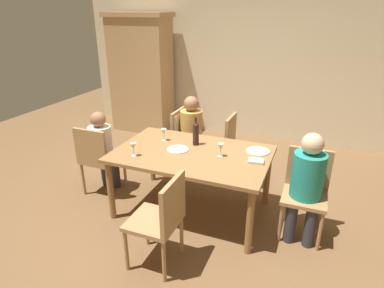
{
  "coord_description": "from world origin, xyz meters",
  "views": [
    {
      "loc": [
        1.23,
        -3.07,
        2.24
      ],
      "look_at": [
        0.0,
        0.0,
        0.86
      ],
      "focal_mm": 30.39,
      "sensor_mm": 36.0,
      "label": 1
    }
  ],
  "objects_px": {
    "dining_table": "(192,159)",
    "dinner_plate_guest_left": "(258,151)",
    "wine_glass_centre": "(164,132)",
    "chair_near": "(162,217)",
    "wine_glass_near_left": "(221,147)",
    "chair_far_right": "(238,144)",
    "dinner_plate_host": "(178,149)",
    "chair_far_left": "(183,132)",
    "wine_bottle_tall_green": "(196,133)",
    "armoire_cabinet": "(141,74)",
    "chair_right_end": "(306,187)",
    "person_man_bearded": "(307,181)",
    "person_woman_host": "(193,130)",
    "wine_glass_near_right": "(133,147)",
    "chair_left_end": "(98,156)",
    "person_man_guest": "(102,146)"
  },
  "relations": [
    {
      "from": "wine_glass_centre",
      "to": "person_man_bearded",
      "type": "bearing_deg",
      "value": -7.68
    },
    {
      "from": "chair_far_left",
      "to": "dinner_plate_host",
      "type": "height_order",
      "value": "chair_far_left"
    },
    {
      "from": "wine_glass_near_left",
      "to": "person_man_bearded",
      "type": "bearing_deg",
      "value": -2.56
    },
    {
      "from": "wine_glass_centre",
      "to": "dinner_plate_guest_left",
      "type": "relative_size",
      "value": 0.57
    },
    {
      "from": "wine_bottle_tall_green",
      "to": "wine_glass_near_left",
      "type": "distance_m",
      "value": 0.42
    },
    {
      "from": "dinner_plate_host",
      "to": "armoire_cabinet",
      "type": "bearing_deg",
      "value": 127.82
    },
    {
      "from": "chair_far_left",
      "to": "chair_right_end",
      "type": "distance_m",
      "value": 1.94
    },
    {
      "from": "wine_glass_near_right",
      "to": "wine_glass_near_left",
      "type": "bearing_deg",
      "value": 21.07
    },
    {
      "from": "chair_near",
      "to": "dinner_plate_guest_left",
      "type": "relative_size",
      "value": 3.5
    },
    {
      "from": "chair_left_end",
      "to": "wine_bottle_tall_green",
      "type": "distance_m",
      "value": 1.29
    },
    {
      "from": "chair_far_right",
      "to": "dinner_plate_guest_left",
      "type": "distance_m",
      "value": 0.78
    },
    {
      "from": "dinner_plate_host",
      "to": "wine_glass_centre",
      "type": "bearing_deg",
      "value": 144.19
    },
    {
      "from": "armoire_cabinet",
      "to": "dinner_plate_host",
      "type": "xyz_separation_m",
      "value": [
        1.79,
        -2.3,
        -0.33
      ]
    },
    {
      "from": "wine_glass_near_right",
      "to": "dinner_plate_guest_left",
      "type": "bearing_deg",
      "value": 26.42
    },
    {
      "from": "chair_near",
      "to": "chair_far_right",
      "type": "height_order",
      "value": "same"
    },
    {
      "from": "dinner_plate_guest_left",
      "to": "chair_far_right",
      "type": "bearing_deg",
      "value": 120.58
    },
    {
      "from": "chair_right_end",
      "to": "chair_near",
      "type": "relative_size",
      "value": 1.0
    },
    {
      "from": "wine_glass_centre",
      "to": "wine_glass_near_right",
      "type": "bearing_deg",
      "value": -101.34
    },
    {
      "from": "wine_glass_near_right",
      "to": "dinner_plate_host",
      "type": "xyz_separation_m",
      "value": [
        0.38,
        0.33,
        -0.1
      ]
    },
    {
      "from": "dinner_plate_guest_left",
      "to": "wine_glass_centre",
      "type": "bearing_deg",
      "value": -175.54
    },
    {
      "from": "chair_near",
      "to": "wine_glass_centre",
      "type": "xyz_separation_m",
      "value": [
        -0.53,
        1.13,
        0.33
      ]
    },
    {
      "from": "chair_far_left",
      "to": "person_woman_host",
      "type": "xyz_separation_m",
      "value": [
        0.15,
        0.0,
        0.06
      ]
    },
    {
      "from": "chair_far_right",
      "to": "person_woman_host",
      "type": "distance_m",
      "value": 0.67
    },
    {
      "from": "wine_glass_near_left",
      "to": "dinner_plate_guest_left",
      "type": "bearing_deg",
      "value": 37.69
    },
    {
      "from": "chair_right_end",
      "to": "chair_far_right",
      "type": "distance_m",
      "value": 1.26
    },
    {
      "from": "dining_table",
      "to": "dinner_plate_guest_left",
      "type": "bearing_deg",
      "value": 23.03
    },
    {
      "from": "chair_far_right",
      "to": "dinner_plate_host",
      "type": "xyz_separation_m",
      "value": [
        -0.47,
        -0.93,
        0.23
      ]
    },
    {
      "from": "dining_table",
      "to": "chair_right_end",
      "type": "xyz_separation_m",
      "value": [
        1.24,
        0.09,
        -0.14
      ]
    },
    {
      "from": "wine_glass_near_left",
      "to": "wine_glass_near_right",
      "type": "distance_m",
      "value": 0.94
    },
    {
      "from": "chair_near",
      "to": "chair_far_right",
      "type": "distance_m",
      "value": 1.88
    },
    {
      "from": "chair_left_end",
      "to": "person_man_guest",
      "type": "height_order",
      "value": "person_man_guest"
    },
    {
      "from": "chair_far_left",
      "to": "wine_bottle_tall_green",
      "type": "bearing_deg",
      "value": 33.37
    },
    {
      "from": "chair_left_end",
      "to": "dinner_plate_guest_left",
      "type": "bearing_deg",
      "value": 11.1
    },
    {
      "from": "person_woman_host",
      "to": "dinner_plate_guest_left",
      "type": "distance_m",
      "value": 1.23
    },
    {
      "from": "chair_near",
      "to": "wine_glass_centre",
      "type": "relative_size",
      "value": 6.17
    },
    {
      "from": "chair_near",
      "to": "wine_glass_near_left",
      "type": "bearing_deg",
      "value": -14.07
    },
    {
      "from": "wine_glass_near_right",
      "to": "dinner_plate_host",
      "type": "height_order",
      "value": "wine_glass_near_right"
    },
    {
      "from": "chair_left_end",
      "to": "chair_right_end",
      "type": "bearing_deg",
      "value": 4.03
    },
    {
      "from": "wine_glass_centre",
      "to": "armoire_cabinet",
      "type": "bearing_deg",
      "value": 125.71
    },
    {
      "from": "wine_glass_near_left",
      "to": "wine_glass_near_right",
      "type": "xyz_separation_m",
      "value": [
        -0.88,
        -0.34,
        0.0
      ]
    },
    {
      "from": "armoire_cabinet",
      "to": "wine_bottle_tall_green",
      "type": "bearing_deg",
      "value": -47.36
    },
    {
      "from": "chair_far_left",
      "to": "wine_glass_near_left",
      "type": "xyz_separation_m",
      "value": [
        0.83,
        -0.92,
        0.27
      ]
    },
    {
      "from": "dining_table",
      "to": "person_man_guest",
      "type": "bearing_deg",
      "value": 178.82
    },
    {
      "from": "dining_table",
      "to": "dinner_plate_host",
      "type": "xyz_separation_m",
      "value": [
        -0.17,
        0.0,
        0.09
      ]
    },
    {
      "from": "armoire_cabinet",
      "to": "chair_left_end",
      "type": "xyz_separation_m",
      "value": [
        0.72,
        -2.39,
        -0.56
      ]
    },
    {
      "from": "person_woman_host",
      "to": "chair_near",
      "type": "bearing_deg",
      "value": 13.47
    },
    {
      "from": "person_man_bearded",
      "to": "dinner_plate_host",
      "type": "height_order",
      "value": "person_man_bearded"
    },
    {
      "from": "dining_table",
      "to": "dinner_plate_guest_left",
      "type": "height_order",
      "value": "dinner_plate_guest_left"
    },
    {
      "from": "dining_table",
      "to": "wine_glass_centre",
      "type": "bearing_deg",
      "value": 155.74
    },
    {
      "from": "armoire_cabinet",
      "to": "chair_far_right",
      "type": "distance_m",
      "value": 2.7
    }
  ]
}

